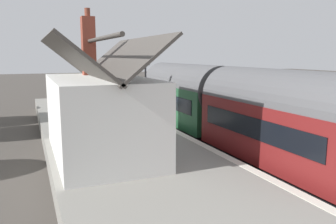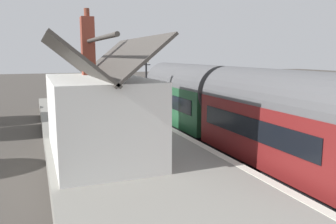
# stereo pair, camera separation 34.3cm
# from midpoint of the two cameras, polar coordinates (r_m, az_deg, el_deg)

# --- Properties ---
(ground_plane) EXTENTS (160.00, 160.00, 0.00)m
(ground_plane) POSITION_cam_midpoint_polar(r_m,az_deg,el_deg) (19.77, 2.52, -4.77)
(ground_plane) COLOR #423D38
(platform) EXTENTS (32.00, 6.68, 0.90)m
(platform) POSITION_cam_midpoint_polar(r_m,az_deg,el_deg) (18.31, -9.93, -4.61)
(platform) COLOR gray
(platform) RESTS_ON ground
(platform_edge_coping) EXTENTS (32.00, 0.36, 0.02)m
(platform_edge_coping) POSITION_cam_midpoint_polar(r_m,az_deg,el_deg) (19.10, -0.68, -2.46)
(platform_edge_coping) COLOR beige
(platform_edge_coping) RESTS_ON platform
(rail_near) EXTENTS (52.00, 0.08, 0.14)m
(rail_near) POSITION_cam_midpoint_polar(r_m,az_deg,el_deg) (20.47, 6.65, -4.13)
(rail_near) COLOR gray
(rail_near) RESTS_ON ground
(rail_far) EXTENTS (52.00, 0.08, 0.14)m
(rail_far) POSITION_cam_midpoint_polar(r_m,az_deg,el_deg) (19.82, 2.99, -4.52)
(rail_far) COLOR gray
(rail_far) RESTS_ON ground
(train) EXTENTS (17.18, 2.73, 4.32)m
(train) POSITION_cam_midpoint_polar(r_m,az_deg,el_deg) (17.67, 8.48, 0.76)
(train) COLOR black
(train) RESTS_ON ground
(station_building) EXTENTS (7.42, 3.86, 5.97)m
(station_building) POSITION_cam_midpoint_polar(r_m,az_deg,el_deg) (14.01, -11.94, -0.09)
(station_building) COLOR white
(station_building) RESTS_ON platform
(bench_platform_end) EXTENTS (1.40, 0.43, 0.88)m
(bench_platform_end) POSITION_cam_midpoint_polar(r_m,az_deg,el_deg) (25.71, -12.24, 1.47)
(bench_platform_end) COLOR #26727F
(bench_platform_end) RESTS_ON platform
(bench_near_building) EXTENTS (1.40, 0.45, 0.88)m
(bench_near_building) POSITION_cam_midpoint_polar(r_m,az_deg,el_deg) (28.55, -12.84, 2.23)
(bench_near_building) COLOR #26727F
(bench_near_building) RESTS_ON platform
(planter_bench_left) EXTENTS (0.54, 0.54, 0.80)m
(planter_bench_left) POSITION_cam_midpoint_polar(r_m,az_deg,el_deg) (21.73, -16.90, -0.33)
(planter_bench_left) COLOR gray
(planter_bench_left) RESTS_ON platform
(planter_edge_near) EXTENTS (0.48, 0.48, 0.76)m
(planter_edge_near) POSITION_cam_midpoint_polar(r_m,az_deg,el_deg) (22.59, -6.30, 0.31)
(planter_edge_near) COLOR gray
(planter_edge_near) RESTS_ON platform
(planter_edge_far) EXTENTS (0.43, 0.43, 0.69)m
(planter_edge_far) POSITION_cam_midpoint_polar(r_m,az_deg,el_deg) (20.22, -15.80, -1.09)
(planter_edge_far) COLOR teal
(planter_edge_far) RESTS_ON platform
(planter_corner_building) EXTENTS (0.42, 0.42, 0.67)m
(planter_corner_building) POSITION_cam_midpoint_polar(r_m,az_deg,el_deg) (28.66, -10.11, 2.10)
(planter_corner_building) COLOR teal
(planter_corner_building) RESTS_ON platform
(lamp_post_platform) EXTENTS (0.32, 0.50, 3.98)m
(lamp_post_platform) POSITION_cam_midpoint_polar(r_m,az_deg,el_deg) (19.85, -4.26, 5.97)
(lamp_post_platform) COLOR black
(lamp_post_platform) RESTS_ON platform
(station_sign_board) EXTENTS (0.96, 0.06, 1.57)m
(station_sign_board) POSITION_cam_midpoint_polar(r_m,az_deg,el_deg) (24.11, -7.54, 2.79)
(station_sign_board) COLOR black
(station_sign_board) RESTS_ON platform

